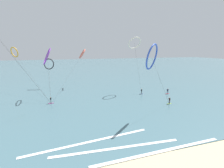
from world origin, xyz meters
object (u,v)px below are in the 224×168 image
Objects in this scene: kite_violet at (47,56)px; kite_ivory at (135,43)px; surfer_crimson at (168,91)px; surfer_lime at (169,101)px; kite_amber at (14,52)px; kite_charcoal at (49,64)px; kite_cobalt at (152,57)px; surfer_magenta at (51,101)px; surfer_navy at (142,92)px; kite_coral at (82,54)px.

kite_ivory is at bearing 80.58° from kite_violet.
surfer_lime is (-5.14, -7.94, 0.00)m from surfer_crimson.
kite_amber is at bearing 34.53° from surfer_crimson.
kite_violet reaches higher than kite_charcoal.
kite_violet is at bearing -86.04° from kite_cobalt.
surfer_navy is at bearing -92.66° from surfer_magenta.
kite_cobalt is at bearing 173.85° from kite_amber.
kite_ivory is at bearing -81.42° from surfer_magenta.
surfer_crimson is 1.00× the size of surfer_magenta.
kite_violet is at bearing 49.68° from surfer_crimson.
kite_ivory is 0.68× the size of kite_amber.
surfer_crimson is 40.86m from kite_charcoal.
surfer_magenta is at bearing 60.81° from surfer_crimson.
kite_charcoal is at bearing 78.80° from surfer_navy.
kite_violet is at bearing -43.53° from kite_coral.
kite_violet reaches higher than kite_coral.
kite_charcoal is at bearing -98.10° from kite_cobalt.
kite_charcoal reaches higher than surfer_lime.
surfer_magenta is at bearing -75.71° from kite_cobalt.
surfer_navy is 0.07× the size of kite_amber.
kite_violet reaches higher than surfer_lime.
kite_ivory reaches higher than surfer_navy.
kite_charcoal is (-27.17, 17.81, 7.50)m from surfer_navy.
kite_charcoal is 1.00× the size of kite_coral.
surfer_navy is at bearing -167.36° from kite_amber.
surfer_navy is 0.12× the size of kite_cobalt.
surfer_crimson is 0.12× the size of kite_violet.
kite_coral is at bearing -139.39° from surfer_lime.
surfer_navy is at bearing 69.80° from kite_violet.
kite_amber is at bearing -32.75° from kite_ivory.
surfer_crimson and surfer_navy have the same top height.
surfer_crimson is at bearing 153.90° from surfer_lime.
surfer_navy is 46.03m from kite_amber.
kite_coral is 1.46× the size of kite_violet.
surfer_magenta is at bearing -59.18° from kite_charcoal.
surfer_magenta is at bearing -2.95° from kite_violet.
surfer_navy is 0.08× the size of kite_charcoal.
kite_ivory is at bearing 1.39° from kite_charcoal.
kite_violet is (0.66, -12.22, 3.19)m from kite_charcoal.
kite_cobalt is (-13.66, -12.88, 11.23)m from surfer_crimson.
surfer_lime is 0.10× the size of kite_ivory.
kite_ivory is (25.37, 6.27, 14.50)m from surfer_magenta.
kite_amber reaches higher than kite_violet.
kite_charcoal reaches higher than surfer_magenta.
kite_violet is (-29.07, 15.64, 10.68)m from surfer_lime.
kite_ivory is 0.85× the size of kite_coral.
surfer_lime is 29.78m from surfer_magenta.
surfer_crimson is at bearing -96.88° from surfer_magenta.
kite_ivory is at bearing 51.77° from kite_coral.
kite_charcoal is 0.80× the size of kite_amber.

